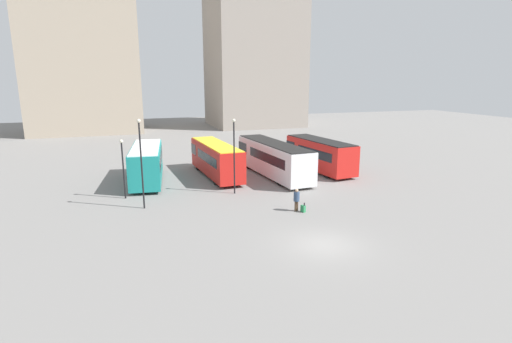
# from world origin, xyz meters

# --- Properties ---
(ground_plane) EXTENTS (160.00, 160.00, 0.00)m
(ground_plane) POSITION_xyz_m (0.00, 0.00, 0.00)
(ground_plane) COLOR slate
(building_block_left) EXTENTS (18.37, 15.24, 38.61)m
(building_block_left) POSITION_xyz_m (-16.11, 59.60, 19.31)
(building_block_left) COLOR tan
(building_block_left) RESTS_ON ground_plane
(building_block_right) EXTENTS (17.04, 16.35, 29.58)m
(building_block_right) POSITION_xyz_m (15.45, 59.60, 14.79)
(building_block_right) COLOR gray
(building_block_right) RESTS_ON ground_plane
(bus_0) EXTENTS (3.69, 9.58, 3.33)m
(bus_0) POSITION_xyz_m (-8.63, 18.24, 1.80)
(bus_0) COLOR #19847F
(bus_0) RESTS_ON ground_plane
(bus_1) EXTENTS (3.07, 10.48, 3.24)m
(bus_1) POSITION_xyz_m (-2.07, 18.40, 1.76)
(bus_1) COLOR red
(bus_1) RESTS_ON ground_plane
(bus_2) EXTENTS (3.58, 12.42, 3.30)m
(bus_2) POSITION_xyz_m (3.34, 16.88, 1.79)
(bus_2) COLOR silver
(bus_2) RESTS_ON ground_plane
(bus_3) EXTENTS (3.65, 9.69, 3.27)m
(bus_3) POSITION_xyz_m (8.63, 17.23, 1.76)
(bus_3) COLOR red
(bus_3) RESTS_ON ground_plane
(traveler) EXTENTS (0.54, 0.54, 1.67)m
(traveler) POSITION_xyz_m (1.00, 6.04, 0.99)
(traveler) COLOR #4C3828
(traveler) RESTS_ON ground_plane
(suitcase) EXTENTS (0.31, 0.39, 0.72)m
(suitcase) POSITION_xyz_m (1.38, 5.69, 0.26)
(suitcase) COLOR #28844C
(suitcase) RESTS_ON ground_plane
(lamp_post_0) EXTENTS (0.28, 0.28, 6.23)m
(lamp_post_0) POSITION_xyz_m (-2.00, 11.89, 3.63)
(lamp_post_0) COLOR black
(lamp_post_0) RESTS_ON ground_plane
(lamp_post_1) EXTENTS (0.28, 0.28, 6.61)m
(lamp_post_1) POSITION_xyz_m (-9.42, 10.24, 3.82)
(lamp_post_1) COLOR black
(lamp_post_1) RESTS_ON ground_plane
(lamp_post_2) EXTENTS (0.28, 0.28, 4.76)m
(lamp_post_2) POSITION_xyz_m (-10.70, 13.33, 2.86)
(lamp_post_2) COLOR black
(lamp_post_2) RESTS_ON ground_plane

